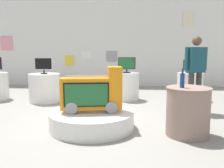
{
  "coord_description": "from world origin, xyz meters",
  "views": [
    {
      "loc": [
        0.62,
        -4.5,
        1.36
      ],
      "look_at": [
        0.27,
        0.57,
        0.65
      ],
      "focal_mm": 39.15,
      "sensor_mm": 36.0,
      "label": 1
    }
  ],
  "objects_px": {
    "main_display_pedestal": "(92,120)",
    "novelty_firetruck_tv": "(93,94)",
    "shopper_browsing_near_truck": "(196,68)",
    "tv_on_center_rear": "(44,65)",
    "bottle_on_side_table": "(182,80)",
    "tv_on_far_right": "(127,64)",
    "display_pedestal_center_rear": "(45,88)",
    "display_pedestal_far_right": "(127,86)",
    "tv_on_right_rear": "(191,66)",
    "side_table_round": "(188,111)",
    "display_pedestal_right_rear": "(190,86)"
  },
  "relations": [
    {
      "from": "novelty_firetruck_tv",
      "to": "shopper_browsing_near_truck",
      "type": "bearing_deg",
      "value": 32.1
    },
    {
      "from": "display_pedestal_center_rear",
      "to": "display_pedestal_far_right",
      "type": "height_order",
      "value": "same"
    },
    {
      "from": "side_table_round",
      "to": "shopper_browsing_near_truck",
      "type": "bearing_deg",
      "value": 71.98
    },
    {
      "from": "tv_on_right_rear",
      "to": "main_display_pedestal",
      "type": "bearing_deg",
      "value": -130.98
    },
    {
      "from": "display_pedestal_right_rear",
      "to": "display_pedestal_far_right",
      "type": "xyz_separation_m",
      "value": [
        -1.74,
        -0.11,
        0.0
      ]
    },
    {
      "from": "novelty_firetruck_tv",
      "to": "display_pedestal_right_rear",
      "type": "bearing_deg",
      "value": 49.35
    },
    {
      "from": "bottle_on_side_table",
      "to": "tv_on_center_rear",
      "type": "bearing_deg",
      "value": 141.55
    },
    {
      "from": "main_display_pedestal",
      "to": "tv_on_center_rear",
      "type": "bearing_deg",
      "value": 126.42
    },
    {
      "from": "novelty_firetruck_tv",
      "to": "side_table_round",
      "type": "relative_size",
      "value": 1.38
    },
    {
      "from": "tv_on_right_rear",
      "to": "bottle_on_side_table",
      "type": "height_order",
      "value": "tv_on_right_rear"
    },
    {
      "from": "side_table_round",
      "to": "bottle_on_side_table",
      "type": "xyz_separation_m",
      "value": [
        -0.11,
        -0.04,
        0.5
      ]
    },
    {
      "from": "tv_on_far_right",
      "to": "novelty_firetruck_tv",
      "type": "bearing_deg",
      "value": -102.31
    },
    {
      "from": "main_display_pedestal",
      "to": "tv_on_center_rear",
      "type": "height_order",
      "value": "tv_on_center_rear"
    },
    {
      "from": "tv_on_right_rear",
      "to": "shopper_browsing_near_truck",
      "type": "distance_m",
      "value": 1.4
    },
    {
      "from": "display_pedestal_center_rear",
      "to": "display_pedestal_far_right",
      "type": "bearing_deg",
      "value": 10.78
    },
    {
      "from": "bottle_on_side_table",
      "to": "shopper_browsing_near_truck",
      "type": "distance_m",
      "value": 1.69
    },
    {
      "from": "display_pedestal_far_right",
      "to": "shopper_browsing_near_truck",
      "type": "relative_size",
      "value": 0.45
    },
    {
      "from": "novelty_firetruck_tv",
      "to": "tv_on_center_rear",
      "type": "distance_m",
      "value": 2.71
    },
    {
      "from": "display_pedestal_center_rear",
      "to": "display_pedestal_far_right",
      "type": "xyz_separation_m",
      "value": [
        2.17,
        0.41,
        0.0
      ]
    },
    {
      "from": "display_pedestal_center_rear",
      "to": "tv_on_center_rear",
      "type": "bearing_deg",
      "value": -96.68
    },
    {
      "from": "display_pedestal_center_rear",
      "to": "novelty_firetruck_tv",
      "type": "bearing_deg",
      "value": -53.32
    },
    {
      "from": "main_display_pedestal",
      "to": "side_table_round",
      "type": "xyz_separation_m",
      "value": [
        1.59,
        -0.24,
        0.25
      ]
    },
    {
      "from": "main_display_pedestal",
      "to": "display_pedestal_far_right",
      "type": "relative_size",
      "value": 1.97
    },
    {
      "from": "display_pedestal_right_rear",
      "to": "main_display_pedestal",
      "type": "bearing_deg",
      "value": -130.95
    },
    {
      "from": "display_pedestal_far_right",
      "to": "tv_on_far_right",
      "type": "xyz_separation_m",
      "value": [
        -0.0,
        -0.0,
        0.6
      ]
    },
    {
      "from": "tv_on_center_rear",
      "to": "bottle_on_side_table",
      "type": "distance_m",
      "value": 3.91
    },
    {
      "from": "novelty_firetruck_tv",
      "to": "tv_on_far_right",
      "type": "relative_size",
      "value": 2.25
    },
    {
      "from": "novelty_firetruck_tv",
      "to": "display_pedestal_right_rear",
      "type": "height_order",
      "value": "novelty_firetruck_tv"
    },
    {
      "from": "tv_on_right_rear",
      "to": "tv_on_far_right",
      "type": "bearing_deg",
      "value": -176.52
    },
    {
      "from": "display_pedestal_right_rear",
      "to": "tv_on_right_rear",
      "type": "bearing_deg",
      "value": -95.37
    },
    {
      "from": "tv_on_center_rear",
      "to": "side_table_round",
      "type": "bearing_deg",
      "value": -37.01
    },
    {
      "from": "main_display_pedestal",
      "to": "tv_on_far_right",
      "type": "distance_m",
      "value": 2.76
    },
    {
      "from": "display_pedestal_far_right",
      "to": "tv_on_far_right",
      "type": "height_order",
      "value": "tv_on_far_right"
    },
    {
      "from": "tv_on_center_rear",
      "to": "novelty_firetruck_tv",
      "type": "bearing_deg",
      "value": -53.26
    },
    {
      "from": "main_display_pedestal",
      "to": "novelty_firetruck_tv",
      "type": "xyz_separation_m",
      "value": [
        0.02,
        -0.0,
        0.47
      ]
    },
    {
      "from": "display_pedestal_center_rear",
      "to": "tv_on_far_right",
      "type": "xyz_separation_m",
      "value": [
        2.17,
        0.41,
        0.6
      ]
    },
    {
      "from": "tv_on_center_rear",
      "to": "main_display_pedestal",
      "type": "bearing_deg",
      "value": -53.58
    },
    {
      "from": "bottle_on_side_table",
      "to": "novelty_firetruck_tv",
      "type": "bearing_deg",
      "value": 169.29
    },
    {
      "from": "novelty_firetruck_tv",
      "to": "tv_on_center_rear",
      "type": "height_order",
      "value": "tv_on_center_rear"
    },
    {
      "from": "main_display_pedestal",
      "to": "novelty_firetruck_tv",
      "type": "relative_size",
      "value": 1.37
    },
    {
      "from": "tv_on_far_right",
      "to": "bottle_on_side_table",
      "type": "xyz_separation_m",
      "value": [
        0.89,
        -2.84,
        -0.07
      ]
    },
    {
      "from": "main_display_pedestal",
      "to": "tv_on_far_right",
      "type": "bearing_deg",
      "value": 77.23
    },
    {
      "from": "display_pedestal_center_rear",
      "to": "side_table_round",
      "type": "distance_m",
      "value": 3.98
    },
    {
      "from": "tv_on_center_rear",
      "to": "display_pedestal_far_right",
      "type": "xyz_separation_m",
      "value": [
        2.17,
        0.42,
        -0.62
      ]
    },
    {
      "from": "tv_on_center_rear",
      "to": "side_table_round",
      "type": "height_order",
      "value": "tv_on_center_rear"
    },
    {
      "from": "display_pedestal_center_rear",
      "to": "tv_on_right_rear",
      "type": "height_order",
      "value": "tv_on_right_rear"
    },
    {
      "from": "tv_on_center_rear",
      "to": "tv_on_right_rear",
      "type": "relative_size",
      "value": 1.12
    },
    {
      "from": "tv_on_center_rear",
      "to": "shopper_browsing_near_truck",
      "type": "xyz_separation_m",
      "value": [
        3.67,
        -0.86,
        -0.02
      ]
    },
    {
      "from": "tv_on_center_rear",
      "to": "bottle_on_side_table",
      "type": "relative_size",
      "value": 1.52
    },
    {
      "from": "novelty_firetruck_tv",
      "to": "tv_on_far_right",
      "type": "height_order",
      "value": "tv_on_far_right"
    }
  ]
}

